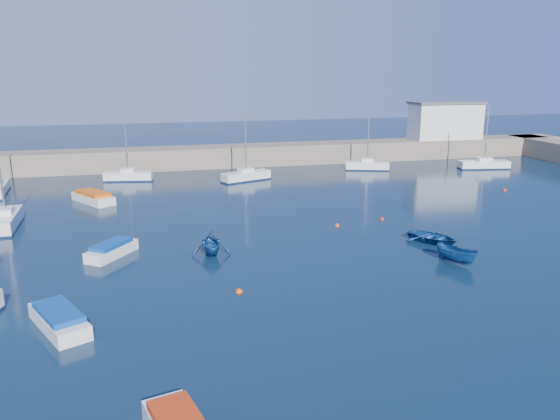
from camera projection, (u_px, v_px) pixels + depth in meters
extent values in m
plane|color=#0C2035|center=(396.00, 305.00, 29.29)|extent=(220.00, 220.00, 0.00)
cube|color=#6F6255|center=(240.00, 155.00, 72.12)|extent=(96.00, 4.50, 2.60)
cube|color=silver|center=(445.00, 121.00, 78.40)|extent=(10.00, 4.00, 5.00)
cube|color=silver|center=(6.00, 221.00, 43.48)|extent=(1.89, 6.11, 1.16)
cylinder|color=#B7BABC|center=(0.00, 171.00, 42.47)|extent=(0.17, 0.17, 6.97)
cube|color=silver|center=(128.00, 176.00, 62.08)|extent=(5.53, 2.44, 1.03)
cylinder|color=#B7BABC|center=(126.00, 145.00, 61.18)|extent=(0.15, 0.15, 6.15)
cube|color=silver|center=(246.00, 176.00, 62.12)|extent=(5.96, 3.60, 1.03)
cylinder|color=#B7BABC|center=(246.00, 143.00, 61.17)|extent=(0.15, 0.15, 6.63)
cube|color=silver|center=(367.00, 166.00, 68.85)|extent=(5.59, 3.20, 1.04)
cylinder|color=#B7BABC|center=(368.00, 137.00, 67.95)|extent=(0.16, 0.16, 6.20)
cube|color=silver|center=(484.00, 165.00, 69.73)|extent=(6.52, 2.82, 1.03)
cylinder|color=#B7BABC|center=(487.00, 132.00, 68.70)|extent=(0.15, 0.15, 7.25)
cube|color=silver|center=(59.00, 321.00, 26.56)|extent=(3.38, 4.80, 0.74)
cube|color=navy|center=(58.00, 312.00, 26.43)|extent=(2.83, 3.73, 0.28)
cube|color=silver|center=(112.00, 251.00, 36.91)|extent=(3.51, 4.09, 0.72)
cube|color=navy|center=(111.00, 244.00, 36.78)|extent=(2.86, 3.23, 0.27)
cube|color=silver|center=(93.00, 198.00, 51.94)|extent=(4.28, 5.35, 0.78)
cube|color=#D6520B|center=(93.00, 193.00, 51.81)|extent=(3.52, 4.21, 0.29)
imported|color=navy|center=(433.00, 237.00, 39.88)|extent=(4.25, 4.58, 0.77)
imported|color=navy|center=(211.00, 243.00, 37.20)|extent=(2.71, 3.13, 1.64)
imported|color=navy|center=(457.00, 255.00, 35.49)|extent=(2.29, 3.20, 1.16)
sphere|color=#E4410C|center=(239.00, 292.00, 30.97)|extent=(0.43, 0.43, 0.43)
sphere|color=#B0260D|center=(382.00, 220.00, 46.03)|extent=(0.39, 0.39, 0.39)
sphere|color=#E4410C|center=(337.00, 226.00, 44.17)|extent=(0.40, 0.40, 0.40)
sphere|color=#B0260D|center=(505.00, 191.00, 57.10)|extent=(0.46, 0.46, 0.46)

